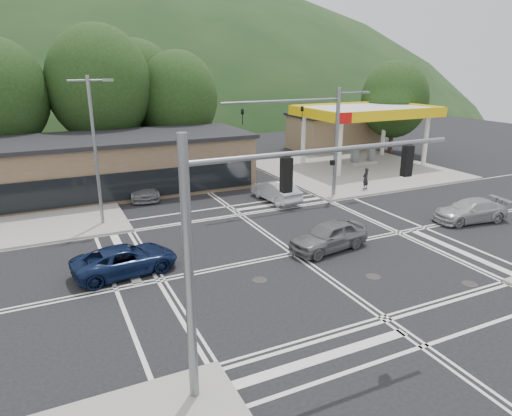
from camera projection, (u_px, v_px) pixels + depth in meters
name	position (u px, v px, depth m)	size (l,w,h in m)	color
ground	(294.00, 254.00, 24.16)	(120.00, 120.00, 0.00)	black
sidewalk_ne	(352.00, 169.00, 43.20)	(16.00, 16.00, 0.15)	gray
gas_station_canopy	(366.00, 113.00, 43.35)	(12.32, 8.34, 5.75)	silver
convenience_store	(335.00, 132.00, 53.29)	(10.00, 6.00, 3.80)	#846B4F
commercial_row	(92.00, 167.00, 34.88)	(24.00, 8.00, 4.00)	brown
hill_north	(91.00, 108.00, 101.51)	(252.00, 126.00, 140.00)	#1A3618
tree_n_b	(99.00, 85.00, 39.96)	(9.00, 9.00, 12.98)	#382619
tree_n_c	(178.00, 98.00, 43.23)	(7.60, 7.60, 10.87)	#382619
tree_n_e	(137.00, 89.00, 45.23)	(8.40, 8.40, 11.98)	#382619
tree_ne	(394.00, 99.00, 49.44)	(7.20, 7.20, 9.99)	#382619
streetlight_nw	(96.00, 144.00, 26.90)	(2.50, 0.25, 9.00)	slate
signal_mast_ne	(322.00, 130.00, 32.52)	(11.65, 0.30, 8.00)	slate
signal_mast_sw	(249.00, 230.00, 12.94)	(9.14, 0.28, 8.00)	slate
car_blue_west	(125.00, 260.00, 21.75)	(2.27, 4.92, 1.37)	#0D193C
car_grey_center	(329.00, 236.00, 24.47)	(1.85, 4.59, 1.56)	slate
car_silver_east	(470.00, 211.00, 28.92)	(1.97, 4.85, 1.41)	#9FA2A6
car_queue_a	(276.00, 191.00, 33.18)	(1.61, 4.62, 1.52)	#AFB1B7
car_queue_b	(201.00, 169.00, 39.67)	(1.89, 4.71, 1.60)	white
car_northbound	(143.00, 187.00, 34.24)	(2.02, 4.96, 1.44)	slate
pedestrian	(366.00, 178.00, 35.71)	(0.62, 0.41, 1.69)	black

